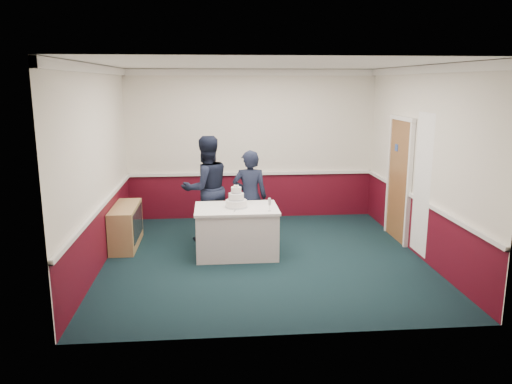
{
  "coord_description": "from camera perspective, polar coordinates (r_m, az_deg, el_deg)",
  "views": [
    {
      "loc": [
        -0.79,
        -7.51,
        2.74
      ],
      "look_at": [
        -0.14,
        -0.1,
        1.1
      ],
      "focal_mm": 35.0,
      "sensor_mm": 36.0,
      "label": 1
    }
  ],
  "objects": [
    {
      "name": "champagne_flute",
      "position": [
        7.7,
        1.55,
        -1.2
      ],
      "size": [
        0.05,
        0.05,
        0.21
      ],
      "color": "silver",
      "rests_on": "cake_table"
    },
    {
      "name": "sideboard",
      "position": [
        8.78,
        -14.63,
        -3.79
      ],
      "size": [
        0.41,
        1.2,
        0.7
      ],
      "color": "tan",
      "rests_on": "ground"
    },
    {
      "name": "person_man",
      "position": [
        8.76,
        -5.7,
        0.4
      ],
      "size": [
        1.1,
        1.0,
        1.85
      ],
      "primitive_type": "imported",
      "rotation": [
        0.0,
        0.0,
        3.55
      ],
      "color": "black",
      "rests_on": "ground"
    },
    {
      "name": "cake_knife",
      "position": [
        7.77,
        -2.41,
        -2.11
      ],
      "size": [
        0.06,
        0.22,
        0.0
      ],
      "primitive_type": "cube",
      "rotation": [
        0.0,
        0.0,
        -0.22
      ],
      "color": "silver",
      "rests_on": "cake_table"
    },
    {
      "name": "room_shell",
      "position": [
        8.21,
        1.07,
        7.01
      ],
      "size": [
        5.0,
        5.0,
        3.0
      ],
      "color": "silver",
      "rests_on": "ground"
    },
    {
      "name": "wedding_cake",
      "position": [
        7.94,
        -2.27,
        -0.99
      ],
      "size": [
        0.35,
        0.35,
        0.36
      ],
      "color": "white",
      "rests_on": "cake_table"
    },
    {
      "name": "ground",
      "position": [
        8.04,
        0.91,
        -7.51
      ],
      "size": [
        5.0,
        5.0,
        0.0
      ],
      "primitive_type": "plane",
      "color": "black",
      "rests_on": "ground"
    },
    {
      "name": "cake_table",
      "position": [
        8.07,
        -2.24,
        -4.44
      ],
      "size": [
        1.32,
        0.92,
        0.79
      ],
      "color": "white",
      "rests_on": "ground"
    },
    {
      "name": "person_woman",
      "position": [
        8.55,
        -0.7,
        -0.59
      ],
      "size": [
        0.62,
        0.43,
        1.63
      ],
      "primitive_type": "imported",
      "rotation": [
        0.0,
        0.0,
        3.06
      ],
      "color": "black",
      "rests_on": "ground"
    }
  ]
}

